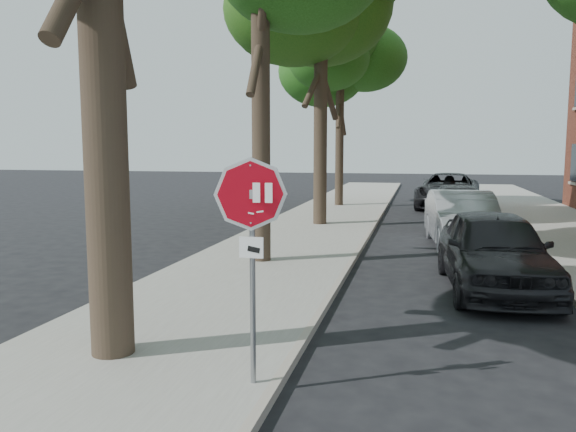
% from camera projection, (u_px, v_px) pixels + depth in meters
% --- Properties ---
extents(ground, '(120.00, 120.00, 0.00)m').
position_uv_depth(ground, '(312.00, 398.00, 6.38)').
color(ground, black).
rests_on(ground, ground).
extents(sidewalk_left, '(4.00, 55.00, 0.12)m').
position_uv_depth(sidewalk_left, '(306.00, 233.00, 18.54)').
color(sidewalk_left, gray).
rests_on(sidewalk_left, ground).
extents(curb_left, '(0.12, 55.00, 0.13)m').
position_uv_depth(curb_left, '(369.00, 235.00, 18.07)').
color(curb_left, '#9E9384').
rests_on(curb_left, ground).
extents(curb_right, '(0.12, 55.00, 0.13)m').
position_uv_depth(curb_right, '(514.00, 240.00, 17.06)').
color(curb_right, '#9E9384').
rests_on(curb_right, ground).
extents(stop_sign, '(0.76, 0.34, 2.61)m').
position_uv_depth(stop_sign, '(252.00, 227.00, 6.28)').
color(stop_sign, gray).
rests_on(stop_sign, sidewalk_left).
extents(tree_mid_b, '(5.88, 5.46, 10.36)m').
position_uv_depth(tree_mid_b, '(321.00, 0.00, 19.63)').
color(tree_mid_b, black).
rests_on(tree_mid_b, sidewalk_left).
extents(tree_far, '(5.29, 4.91, 9.33)m').
position_uv_depth(tree_far, '(340.00, 56.00, 26.54)').
color(tree_far, black).
rests_on(tree_far, sidewalk_left).
extents(car_a, '(2.21, 4.86, 1.62)m').
position_uv_depth(car_a, '(494.00, 250.00, 11.19)').
color(car_a, black).
rests_on(car_a, ground).
extents(car_b, '(2.14, 5.00, 1.60)m').
position_uv_depth(car_b, '(462.00, 219.00, 16.18)').
color(car_b, '#A8A9B0').
rests_on(car_b, ground).
extents(car_c, '(2.58, 5.10, 1.42)m').
position_uv_depth(car_c, '(460.00, 205.00, 21.15)').
color(car_c, '#454549').
rests_on(car_c, ground).
extents(car_d, '(3.35, 6.27, 1.68)m').
position_uv_depth(car_d, '(449.00, 191.00, 26.74)').
color(car_d, black).
rests_on(car_d, ground).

